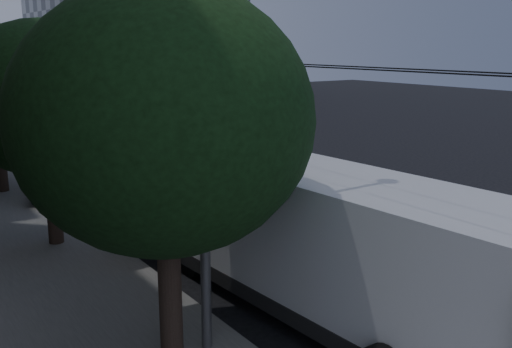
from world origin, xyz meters
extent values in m
plane|color=black|center=(0.00, 0.00, 0.00)|extent=(120.00, 120.00, 0.00)
cube|color=#9999A1|center=(0.28, 20.00, 0.01)|extent=(0.08, 90.00, 0.02)
cube|color=#9999A1|center=(1.72, 20.00, 0.01)|extent=(0.08, 90.00, 0.02)
cube|color=#9999A1|center=(3.28, 20.00, 0.01)|extent=(0.08, 90.00, 0.02)
cube|color=#9999A1|center=(4.72, 20.00, 0.01)|extent=(0.08, 90.00, 0.02)
cylinder|color=black|center=(-3.85, 20.00, 5.60)|extent=(0.02, 90.00, 0.02)
cylinder|color=black|center=(-3.15, 20.00, 5.60)|extent=(0.02, 90.00, 0.02)
cylinder|color=slate|center=(-5.30, 10.00, 3.00)|extent=(0.14, 0.14, 6.00)
cube|color=silver|center=(-2.90, -2.89, 1.84)|extent=(3.37, 12.60, 2.96)
cube|color=black|center=(-2.90, -2.89, 0.52)|extent=(3.41, 12.64, 0.36)
cube|color=black|center=(-2.90, -2.37, 1.97)|extent=(3.28, 10.01, 1.09)
cube|color=black|center=(-2.90, 3.32, 2.08)|extent=(2.15, 0.20, 1.04)
cube|color=gray|center=(-2.90, 0.23, 3.58)|extent=(2.38, 2.41, 0.52)
cylinder|color=slate|center=(-3.21, 1.32, 4.51)|extent=(0.06, 4.70, 2.23)
cylinder|color=slate|center=(-2.59, 1.32, 4.51)|extent=(0.06, 4.70, 2.23)
cylinder|color=black|center=(-1.63, -6.88, 0.52)|extent=(0.31, 1.04, 1.04)
cylinder|color=black|center=(-4.17, -0.15, 0.52)|extent=(0.31, 1.04, 1.04)
cylinder|color=black|center=(-1.63, -0.15, 0.52)|extent=(0.31, 1.04, 1.04)
cylinder|color=black|center=(-4.17, 1.85, 0.52)|extent=(0.31, 1.04, 1.04)
cylinder|color=black|center=(-1.63, 1.85, 0.52)|extent=(0.31, 1.04, 1.04)
imported|color=#BABCC2|center=(-4.30, 10.07, 0.75)|extent=(4.24, 5.90, 1.49)
imported|color=#B6B5BA|center=(-4.16, 18.57, 0.64)|extent=(2.62, 4.06, 1.29)
imported|color=silver|center=(-3.58, 21.46, 0.66)|extent=(2.04, 4.63, 1.32)
imported|color=#B9BABE|center=(-3.25, 28.13, 0.77)|extent=(2.46, 4.90, 1.54)
cylinder|color=black|center=(-6.50, -3.65, 1.35)|extent=(0.44, 0.44, 2.71)
ellipsoid|color=black|center=(-6.50, -3.65, 4.72)|extent=(5.36, 5.36, 4.83)
cylinder|color=black|center=(-6.50, 4.13, 1.31)|extent=(0.44, 0.44, 2.63)
ellipsoid|color=black|center=(-6.50, 4.13, 4.50)|extent=(4.99, 4.99, 4.49)
cylinder|color=black|center=(-6.50, 11.69, 1.18)|extent=(0.44, 0.44, 2.36)
cylinder|color=slate|center=(-5.80, -3.78, 5.06)|extent=(0.20, 0.20, 10.13)
camera|label=1|loc=(-10.85, -12.79, 6.01)|focal=40.00mm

